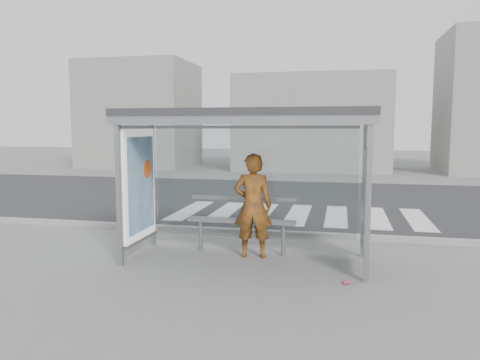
{
  "coord_description": "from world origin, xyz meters",
  "views": [
    {
      "loc": [
        1.6,
        -7.77,
        2.33
      ],
      "look_at": [
        -0.14,
        0.2,
        1.39
      ],
      "focal_mm": 35.0,
      "sensor_mm": 36.0,
      "label": 1
    }
  ],
  "objects_px": {
    "soda_can": "(346,283)",
    "bus_shelter": "(225,147)",
    "person": "(253,206)",
    "bench": "(242,221)"
  },
  "relations": [
    {
      "from": "soda_can",
      "to": "bus_shelter",
      "type": "bearing_deg",
      "value": 155.55
    },
    {
      "from": "bus_shelter",
      "to": "person",
      "type": "distance_m",
      "value": 1.16
    },
    {
      "from": "bench",
      "to": "soda_can",
      "type": "relative_size",
      "value": 18.1
    },
    {
      "from": "person",
      "to": "soda_can",
      "type": "xyz_separation_m",
      "value": [
        1.63,
        -1.18,
        -0.9
      ]
    },
    {
      "from": "soda_can",
      "to": "bench",
      "type": "bearing_deg",
      "value": 143.77
    },
    {
      "from": "bus_shelter",
      "to": "bench",
      "type": "relative_size",
      "value": 2.13
    },
    {
      "from": "bench",
      "to": "soda_can",
      "type": "distance_m",
      "value": 2.41
    },
    {
      "from": "bus_shelter",
      "to": "bench",
      "type": "distance_m",
      "value": 1.46
    },
    {
      "from": "person",
      "to": "soda_can",
      "type": "relative_size",
      "value": 16.93
    },
    {
      "from": "person",
      "to": "soda_can",
      "type": "distance_m",
      "value": 2.21
    }
  ]
}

